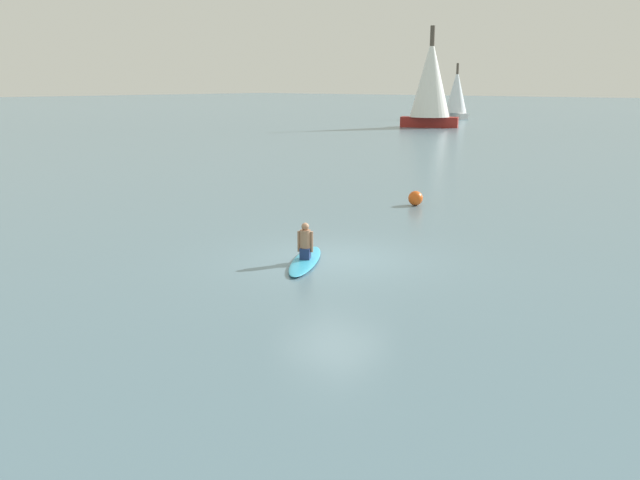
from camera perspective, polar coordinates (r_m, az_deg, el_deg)
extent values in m
plane|color=slate|center=(17.08, 1.33, -1.66)|extent=(400.00, 400.00, 0.00)
ellipsoid|color=#339EC6|center=(16.73, -1.27, -1.79)|extent=(2.06, 2.87, 0.11)
cube|color=navy|center=(16.68, -1.27, -1.14)|extent=(0.37, 0.39, 0.29)
cylinder|color=#9E7051|center=(16.59, -1.28, 0.07)|extent=(0.37, 0.37, 0.48)
sphere|color=#9E7051|center=(16.52, -1.28, 1.17)|extent=(0.19, 0.19, 0.19)
cylinder|color=#9E7051|center=(16.64, -1.83, -0.11)|extent=(0.10, 0.10, 0.52)
cylinder|color=#9E7051|center=(16.58, -0.73, -0.15)|extent=(0.10, 0.10, 0.52)
cube|color=silver|center=(86.83, 11.57, 10.43)|extent=(3.93, 2.80, 0.69)
cylinder|color=#4C4238|center=(86.74, 11.68, 12.67)|extent=(0.31, 0.31, 6.09)
cone|color=white|center=(86.74, 11.67, 12.43)|extent=(3.62, 3.62, 5.36)
cube|color=maroon|center=(69.21, 9.37, 9.98)|extent=(5.92, 3.98, 1.03)
cylinder|color=#4C4238|center=(69.10, 9.53, 14.07)|extent=(0.46, 0.46, 8.85)
cone|color=white|center=(69.10, 9.52, 13.63)|extent=(5.33, 5.33, 7.79)
sphere|color=#E55919|center=(24.77, 8.22, 3.58)|extent=(0.54, 0.54, 0.54)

